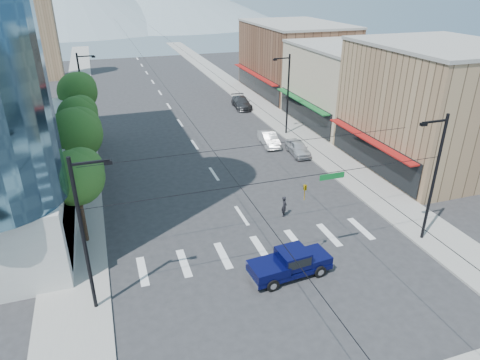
{
  "coord_description": "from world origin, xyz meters",
  "views": [
    {
      "loc": [
        -9.05,
        -20.72,
        16.51
      ],
      "look_at": [
        -0.11,
        6.06,
        3.0
      ],
      "focal_mm": 32.0,
      "sensor_mm": 36.0,
      "label": 1
    }
  ],
  "objects_px": {
    "parked_car_near": "(298,148)",
    "parked_car_far": "(242,103)",
    "pedestrian": "(284,206)",
    "parked_car_mid": "(269,139)",
    "pickup_truck": "(290,263)"
  },
  "relations": [
    {
      "from": "parked_car_near",
      "to": "parked_car_far",
      "type": "xyz_separation_m",
      "value": [
        0.0,
        18.02,
        0.04
      ]
    },
    {
      "from": "pedestrian",
      "to": "parked_car_far",
      "type": "relative_size",
      "value": 0.31
    },
    {
      "from": "pedestrian",
      "to": "parked_car_mid",
      "type": "distance_m",
      "value": 15.06
    },
    {
      "from": "parked_car_mid",
      "to": "parked_car_far",
      "type": "distance_m",
      "value": 14.69
    },
    {
      "from": "parked_car_near",
      "to": "parked_car_mid",
      "type": "distance_m",
      "value": 3.89
    },
    {
      "from": "parked_car_mid",
      "to": "parked_car_far",
      "type": "bearing_deg",
      "value": 88.63
    },
    {
      "from": "pedestrian",
      "to": "parked_car_near",
      "type": "bearing_deg",
      "value": -6.25
    },
    {
      "from": "pickup_truck",
      "to": "parked_car_near",
      "type": "bearing_deg",
      "value": 58.07
    },
    {
      "from": "pickup_truck",
      "to": "parked_car_far",
      "type": "bearing_deg",
      "value": 70.91
    },
    {
      "from": "pickup_truck",
      "to": "parked_car_near",
      "type": "relative_size",
      "value": 1.27
    },
    {
      "from": "parked_car_near",
      "to": "pedestrian",
      "type": "bearing_deg",
      "value": -115.41
    },
    {
      "from": "pickup_truck",
      "to": "pedestrian",
      "type": "relative_size",
      "value": 3.27
    },
    {
      "from": "pickup_truck",
      "to": "parked_car_far",
      "type": "xyz_separation_m",
      "value": [
        8.95,
        35.64,
        -0.16
      ]
    },
    {
      "from": "pickup_truck",
      "to": "parked_car_mid",
      "type": "relative_size",
      "value": 1.22
    },
    {
      "from": "pickup_truck",
      "to": "pedestrian",
      "type": "xyz_separation_m",
      "value": [
        2.61,
        6.7,
        -0.1
      ]
    }
  ]
}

